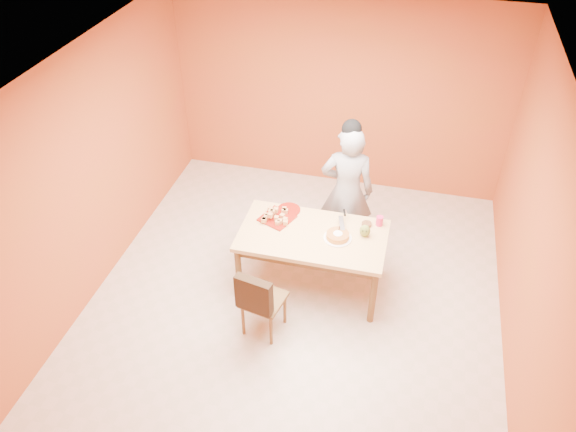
% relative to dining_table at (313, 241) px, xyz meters
% --- Properties ---
extents(floor, '(5.00, 5.00, 0.00)m').
position_rel_dining_table_xyz_m(floor, '(-0.13, -0.27, -0.67)').
color(floor, beige).
rests_on(floor, ground).
extents(ceiling, '(5.00, 5.00, 0.00)m').
position_rel_dining_table_xyz_m(ceiling, '(-0.13, -0.27, 2.03)').
color(ceiling, silver).
rests_on(ceiling, wall_back).
extents(wall_back, '(4.50, 0.00, 4.50)m').
position_rel_dining_table_xyz_m(wall_back, '(-0.13, 2.23, 0.68)').
color(wall_back, '#B84B2A').
rests_on(wall_back, floor).
extents(wall_left, '(0.00, 5.00, 5.00)m').
position_rel_dining_table_xyz_m(wall_left, '(-2.38, -0.27, 0.68)').
color(wall_left, '#B84B2A').
rests_on(wall_left, floor).
extents(wall_right, '(0.00, 5.00, 5.00)m').
position_rel_dining_table_xyz_m(wall_right, '(2.12, -0.27, 0.68)').
color(wall_right, '#B84B2A').
rests_on(wall_right, floor).
extents(dining_table, '(1.60, 0.90, 0.76)m').
position_rel_dining_table_xyz_m(dining_table, '(0.00, 0.00, 0.00)').
color(dining_table, tan).
rests_on(dining_table, floor).
extents(dining_chair, '(0.48, 0.54, 0.88)m').
position_rel_dining_table_xyz_m(dining_chair, '(-0.35, -0.79, -0.21)').
color(dining_chair, brown).
rests_on(dining_chair, floor).
extents(pastry_pile, '(0.30, 0.30, 0.10)m').
position_rel_dining_table_xyz_m(pastry_pile, '(-0.45, 0.17, 0.16)').
color(pastry_pile, tan).
rests_on(pastry_pile, pastry_platter).
extents(person, '(0.66, 0.47, 1.71)m').
position_rel_dining_table_xyz_m(person, '(0.25, 0.75, 0.19)').
color(person, gray).
rests_on(person, floor).
extents(pastry_platter, '(0.43, 0.43, 0.02)m').
position_rel_dining_table_xyz_m(pastry_platter, '(-0.45, 0.17, 0.10)').
color(pastry_platter, maroon).
rests_on(pastry_platter, dining_table).
extents(red_dinner_plate, '(0.30, 0.30, 0.02)m').
position_rel_dining_table_xyz_m(red_dinner_plate, '(-0.36, 0.35, 0.10)').
color(red_dinner_plate, maroon).
rests_on(red_dinner_plate, dining_table).
extents(white_cake_plate, '(0.40, 0.40, 0.01)m').
position_rel_dining_table_xyz_m(white_cake_plate, '(0.27, -0.01, 0.10)').
color(white_cake_plate, white).
rests_on(white_cake_plate, dining_table).
extents(sponge_cake, '(0.25, 0.25, 0.06)m').
position_rel_dining_table_xyz_m(sponge_cake, '(0.27, -0.01, 0.13)').
color(sponge_cake, gold).
rests_on(sponge_cake, white_cake_plate).
extents(cake_server, '(0.11, 0.26, 0.01)m').
position_rel_dining_table_xyz_m(cake_server, '(0.28, 0.17, 0.17)').
color(cake_server, white).
rests_on(cake_server, sponge_cake).
extents(egg_ornament, '(0.14, 0.13, 0.15)m').
position_rel_dining_table_xyz_m(egg_ornament, '(0.55, 0.10, 0.17)').
color(egg_ornament, olive).
rests_on(egg_ornament, dining_table).
extents(magenta_glass, '(0.08, 0.08, 0.11)m').
position_rel_dining_table_xyz_m(magenta_glass, '(0.68, 0.33, 0.15)').
color(magenta_glass, '#E0215E').
rests_on(magenta_glass, dining_table).
extents(checker_tin, '(0.14, 0.14, 0.03)m').
position_rel_dining_table_xyz_m(checker_tin, '(0.55, 0.29, 0.11)').
color(checker_tin, '#37210F').
rests_on(checker_tin, dining_table).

